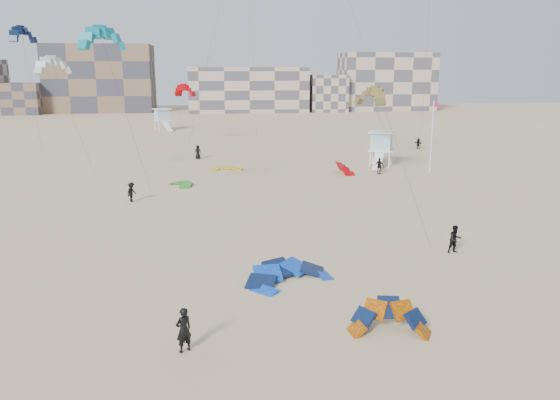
{
  "coord_description": "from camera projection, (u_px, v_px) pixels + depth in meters",
  "views": [
    {
      "loc": [
        0.2,
        -23.87,
        11.12
      ],
      "look_at": [
        3.85,
        6.0,
        3.97
      ],
      "focal_mm": 35.0,
      "sensor_mm": 36.0,
      "label": 1
    }
  ],
  "objects": [
    {
      "name": "condo_fill_left",
      "position": [
        19.0,
        99.0,
        142.38
      ],
      "size": [
        12.0,
        10.0,
        8.0
      ],
      "primitive_type": "cube",
      "color": "brown",
      "rests_on": "ground"
    },
    {
      "name": "kite_fly_teal_a",
      "position": [
        102.0,
        41.0,
        40.38
      ],
      "size": [
        4.85,
        6.27,
        13.64
      ],
      "rotation": [
        0.0,
        0.0,
        0.58
      ],
      "color": "#0E91A3",
      "rests_on": "ground"
    },
    {
      "name": "kitesurfer_e",
      "position": [
        198.0,
        152.0,
        70.22
      ],
      "size": [
        0.91,
        0.63,
        1.79
      ],
      "primitive_type": "imported",
      "rotation": [
        0.0,
        0.0,
        0.07
      ],
      "color": "black",
      "rests_on": "ground"
    },
    {
      "name": "kite_fly_grey",
      "position": [
        53.0,
        67.0,
        52.27
      ],
      "size": [
        5.22,
        4.72,
        11.85
      ],
      "rotation": [
        0.0,
        0.0,
        0.71
      ],
      "color": "white",
      "rests_on": "ground"
    },
    {
      "name": "lifeguard_tower_near",
      "position": [
        381.0,
        149.0,
        65.04
      ],
      "size": [
        3.84,
        6.12,
        4.11
      ],
      "rotation": [
        0.0,
        0.0,
        -0.42
      ],
      "color": "white",
      "rests_on": "ground"
    },
    {
      "name": "condo_fill_right",
      "position": [
        327.0,
        93.0,
        151.83
      ],
      "size": [
        10.0,
        10.0,
        10.0
      ],
      "primitive_type": "cube",
      "color": "tan",
      "rests_on": "ground"
    },
    {
      "name": "kitesurfer_b",
      "position": [
        455.0,
        239.0,
        33.96
      ],
      "size": [
        0.95,
        0.79,
        1.77
      ],
      "primitive_type": "imported",
      "rotation": [
        0.0,
        0.0,
        0.15
      ],
      "color": "black",
      "rests_on": "ground"
    },
    {
      "name": "ground",
      "position": [
        214.0,
        314.0,
        25.6
      ],
      "size": [
        320.0,
        320.0,
        0.0
      ],
      "primitive_type": "plane",
      "color": "#C9B487",
      "rests_on": "ground"
    },
    {
      "name": "kite_fly_navy",
      "position": [
        22.0,
        36.0,
        62.26
      ],
      "size": [
        4.65,
        4.71,
        15.23
      ],
      "rotation": [
        0.0,
        0.0,
        1.11
      ],
      "color": "#0A1B42",
      "rests_on": "ground"
    },
    {
      "name": "flagpole",
      "position": [
        432.0,
        135.0,
        59.82
      ],
      "size": [
        0.65,
        0.1,
        7.99
      ],
      "color": "white",
      "rests_on": "ground"
    },
    {
      "name": "kitesurfer_main",
      "position": [
        184.0,
        330.0,
        21.95
      ],
      "size": [
        0.83,
        0.76,
        1.9
      ],
      "primitive_type": "imported",
      "rotation": [
        0.0,
        0.0,
        3.72
      ],
      "color": "black",
      "rests_on": "ground"
    },
    {
      "name": "kitesurfer_d",
      "position": [
        379.0,
        166.0,
        59.96
      ],
      "size": [
        1.08,
        1.03,
        1.8
      ],
      "primitive_type": "imported",
      "rotation": [
        0.0,
        0.0,
        2.42
      ],
      "color": "black",
      "rests_on": "ground"
    },
    {
      "name": "condo_mid",
      "position": [
        248.0,
        90.0,
        150.93
      ],
      "size": [
        32.0,
        16.0,
        12.0
      ],
      "primitive_type": "cube",
      "color": "tan",
      "rests_on": "ground"
    },
    {
      "name": "condo_west_b",
      "position": [
        101.0,
        79.0,
        149.38
      ],
      "size": [
        28.0,
        14.0,
        18.0
      ],
      "primitive_type": "cube",
      "color": "brown",
      "rests_on": "ground"
    },
    {
      "name": "kite_ground_green",
      "position": [
        181.0,
        186.0,
        54.04
      ],
      "size": [
        4.09,
        4.01,
        1.17
      ],
      "primitive_type": null,
      "rotation": [
        0.18,
        0.0,
        -1.03
      ],
      "color": "green",
      "rests_on": "ground"
    },
    {
      "name": "kite_fly_red",
      "position": [
        185.0,
        92.0,
        83.46
      ],
      "size": [
        5.1,
        6.27,
        8.4
      ],
      "rotation": [
        0.0,
        0.0,
        2.4
      ],
      "color": "#AE020E",
      "rests_on": "ground"
    },
    {
      "name": "kitesurfer_f",
      "position": [
        418.0,
        144.0,
        79.18
      ],
      "size": [
        1.1,
        1.51,
        1.57
      ],
      "primitive_type": "imported",
      "rotation": [
        0.0,
        0.0,
        -1.08
      ],
      "color": "black",
      "rests_on": "ground"
    },
    {
      "name": "kite_ground_yellow",
      "position": [
        226.0,
        170.0,
        62.74
      ],
      "size": [
        3.45,
        3.64,
        0.6
      ],
      "primitive_type": null,
      "rotation": [
        0.05,
        0.0,
        -0.01
      ],
      "color": "#CFC507",
      "rests_on": "ground"
    },
    {
      "name": "condo_east",
      "position": [
        386.0,
        82.0,
        157.12
      ],
      "size": [
        26.0,
        14.0,
        16.0
      ],
      "primitive_type": "cube",
      "color": "tan",
      "rests_on": "ground"
    },
    {
      "name": "kitesurfer_c",
      "position": [
        132.0,
        192.0,
        47.29
      ],
      "size": [
        1.07,
        1.27,
        1.71
      ],
      "primitive_type": "imported",
      "rotation": [
        0.0,
        0.0,
        1.1
      ],
      "color": "black",
      "rests_on": "ground"
    },
    {
      "name": "lifeguard_tower_far",
      "position": [
        162.0,
        120.0,
        103.67
      ],
      "size": [
        3.85,
        6.13,
        4.11
      ],
      "rotation": [
        0.0,
        0.0,
        0.43
      ],
      "color": "white",
      "rests_on": "ground"
    },
    {
      "name": "kite_fly_olive",
      "position": [
        371.0,
        98.0,
        55.57
      ],
      "size": [
        6.68,
        4.92,
        9.04
      ],
      "rotation": [
        0.0,
        0.0,
        -1.1
      ],
      "color": "brown",
      "rests_on": "ground"
    },
    {
      "name": "kite_ground_blue",
      "position": [
        290.0,
        281.0,
        29.63
      ],
      "size": [
        6.92,
        7.04,
        2.83
      ],
      "primitive_type": null,
      "rotation": [
        0.29,
        0.0,
        0.48
      ],
      "color": "blue",
      "rests_on": "ground"
    },
    {
      "name": "kite_ground_orange",
      "position": [
        389.0,
        332.0,
        23.85
      ],
      "size": [
        3.89,
        3.93,
        3.36
      ],
      "primitive_type": null,
      "rotation": [
        0.79,
        0.0,
        -0.19
      ],
      "color": "orange",
      "rests_on": "ground"
    },
    {
      "name": "kite_ground_red_far",
      "position": [
        345.0,
        173.0,
        60.62
      ],
      "size": [
        3.75,
        3.67,
        3.6
      ],
      "primitive_type": null,
      "rotation": [
        0.79,
        0.0,
        1.53
      ],
      "color": "#AE020E",
      "rests_on": "ground"
    }
  ]
}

